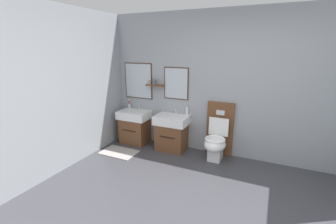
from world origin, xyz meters
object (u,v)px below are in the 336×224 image
(vanity_sink_right, at_px, (172,132))
(toilet, at_px, (217,138))
(toothbrush_cup, at_px, (129,105))
(vanity_sink_left, at_px, (135,126))
(soap_dispenser, at_px, (187,111))

(vanity_sink_right, distance_m, toilet, 0.89)
(toothbrush_cup, bearing_deg, toilet, -4.66)
(toilet, distance_m, toothbrush_cup, 2.01)
(vanity_sink_right, relative_size, toilet, 0.69)
(toothbrush_cup, bearing_deg, vanity_sink_left, -34.02)
(vanity_sink_right, bearing_deg, toothbrush_cup, 171.68)
(toilet, bearing_deg, vanity_sink_left, 179.91)
(vanity_sink_left, relative_size, toilet, 0.69)
(soap_dispenser, bearing_deg, vanity_sink_right, -145.51)
(toilet, height_order, soap_dispenser, toilet)
(vanity_sink_left, bearing_deg, toothbrush_cup, 145.98)
(toilet, height_order, toothbrush_cup, toilet)
(vanity_sink_left, relative_size, soap_dispenser, 3.56)
(vanity_sink_left, xyz_separation_m, soap_dispenser, (1.09, 0.17, 0.41))
(vanity_sink_right, xyz_separation_m, soap_dispenser, (0.25, 0.17, 0.41))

